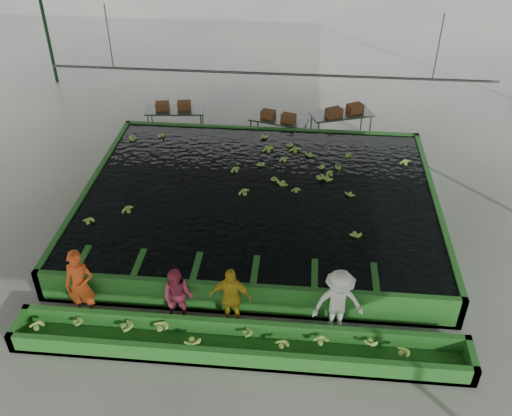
# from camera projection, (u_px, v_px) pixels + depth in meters

# --- Properties ---
(ground) EXTENTS (80.00, 80.00, 0.00)m
(ground) POSITION_uv_depth(u_px,v_px,m) (254.00, 249.00, 15.45)
(ground) COLOR gray
(ground) RESTS_ON ground
(shed_roof) EXTENTS (20.00, 22.00, 0.04)m
(shed_roof) POSITION_uv_depth(u_px,v_px,m) (254.00, 73.00, 12.58)
(shed_roof) COLOR #939598
(shed_roof) RESTS_ON shed_posts
(shed_posts) EXTENTS (20.00, 22.00, 5.00)m
(shed_posts) POSITION_uv_depth(u_px,v_px,m) (254.00, 170.00, 14.02)
(shed_posts) COLOR black
(shed_posts) RESTS_ON ground
(flotation_tank) EXTENTS (10.00, 8.00, 0.90)m
(flotation_tank) POSITION_uv_depth(u_px,v_px,m) (259.00, 204.00, 16.41)
(flotation_tank) COLOR #266A22
(flotation_tank) RESTS_ON ground
(tank_water) EXTENTS (9.70, 7.70, 0.00)m
(tank_water) POSITION_uv_depth(u_px,v_px,m) (259.00, 192.00, 16.18)
(tank_water) COLOR black
(tank_water) RESTS_ON flotation_tank
(sorting_trough) EXTENTS (10.00, 1.00, 0.50)m
(sorting_trough) POSITION_uv_depth(u_px,v_px,m) (238.00, 344.00, 12.37)
(sorting_trough) COLOR #266A22
(sorting_trough) RESTS_ON ground
(cableway_rail) EXTENTS (0.08, 0.08, 14.00)m
(cableway_rail) POSITION_uv_depth(u_px,v_px,m) (269.00, 74.00, 17.81)
(cableway_rail) COLOR #59605B
(cableway_rail) RESTS_ON shed_roof
(rail_hanger_left) EXTENTS (0.04, 0.04, 2.00)m
(rail_hanger_left) POSITION_uv_depth(u_px,v_px,m) (109.00, 37.00, 17.62)
(rail_hanger_left) COLOR #59605B
(rail_hanger_left) RESTS_ON shed_roof
(rail_hanger_right) EXTENTS (0.04, 0.04, 2.00)m
(rail_hanger_right) POSITION_uv_depth(u_px,v_px,m) (438.00, 47.00, 16.85)
(rail_hanger_right) COLOR #59605B
(rail_hanger_right) RESTS_ON shed_roof
(worker_a) EXTENTS (0.70, 0.48, 1.85)m
(worker_a) POSITION_uv_depth(u_px,v_px,m) (80.00, 285.00, 12.92)
(worker_a) COLOR #E7521B
(worker_a) RESTS_ON ground
(worker_b) EXTENTS (0.76, 0.61, 1.50)m
(worker_b) POSITION_uv_depth(u_px,v_px,m) (178.00, 297.00, 12.85)
(worker_b) COLOR #BA3754
(worker_b) RESTS_ON ground
(worker_c) EXTENTS (0.98, 0.44, 1.65)m
(worker_c) POSITION_uv_depth(u_px,v_px,m) (230.00, 298.00, 12.71)
(worker_c) COLOR gold
(worker_c) RESTS_ON ground
(worker_d) EXTENTS (1.23, 0.83, 1.76)m
(worker_d) POSITION_uv_depth(u_px,v_px,m) (338.00, 303.00, 12.50)
(worker_d) COLOR silver
(worker_d) RESTS_ON ground
(packing_table_left) EXTENTS (2.15, 1.03, 0.95)m
(packing_table_left) POSITION_uv_depth(u_px,v_px,m) (176.00, 121.00, 20.70)
(packing_table_left) COLOR #59605B
(packing_table_left) RESTS_ON ground
(packing_table_mid) EXTENTS (2.14, 1.31, 0.91)m
(packing_table_mid) POSITION_uv_depth(u_px,v_px,m) (278.00, 131.00, 20.15)
(packing_table_mid) COLOR #59605B
(packing_table_mid) RESTS_ON ground
(packing_table_right) EXTENTS (2.33, 1.55, 0.99)m
(packing_table_right) POSITION_uv_depth(u_px,v_px,m) (340.00, 126.00, 20.36)
(packing_table_right) COLOR #59605B
(packing_table_right) RESTS_ON ground
(box_stack_left) EXTENTS (1.30, 0.57, 0.27)m
(box_stack_left) POSITION_uv_depth(u_px,v_px,m) (174.00, 109.00, 20.47)
(box_stack_left) COLOR brown
(box_stack_left) RESTS_ON packing_table_left
(box_stack_mid) EXTENTS (1.28, 0.69, 0.27)m
(box_stack_mid) POSITION_uv_depth(u_px,v_px,m) (278.00, 119.00, 19.85)
(box_stack_mid) COLOR brown
(box_stack_mid) RESTS_ON packing_table_mid
(box_stack_right) EXTENTS (1.41, 1.02, 0.30)m
(box_stack_right) POSITION_uv_depth(u_px,v_px,m) (344.00, 114.00, 20.01)
(box_stack_right) COLOR brown
(box_stack_right) RESTS_ON packing_table_right
(floating_bananas) EXTENTS (8.68, 5.92, 0.12)m
(floating_bananas) POSITION_uv_depth(u_px,v_px,m) (262.00, 177.00, 16.84)
(floating_bananas) COLOR #96C545
(floating_bananas) RESTS_ON tank_water
(trough_bananas) EXTENTS (9.06, 0.60, 0.12)m
(trough_bananas) POSITION_uv_depth(u_px,v_px,m) (238.00, 339.00, 12.28)
(trough_bananas) COLOR #96C545
(trough_bananas) RESTS_ON sorting_trough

